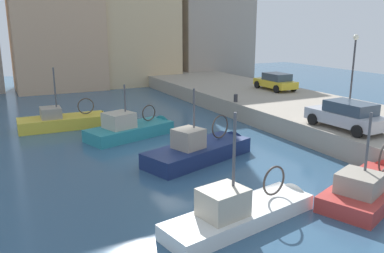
{
  "coord_description": "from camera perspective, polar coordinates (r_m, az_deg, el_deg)",
  "views": [
    {
      "loc": [
        -8.3,
        -18.15,
        6.65
      ],
      "look_at": [
        1.27,
        0.93,
        1.2
      ],
      "focal_mm": 37.49,
      "sensor_mm": 36.0,
      "label": 1
    }
  ],
  "objects": [
    {
      "name": "fishing_boat_white",
      "position": [
        14.45,
        7.88,
        -12.58
      ],
      "size": [
        6.82,
        2.76,
        4.71
      ],
      "color": "white",
      "rests_on": "ground"
    },
    {
      "name": "quay_wall",
      "position": [
        27.53,
        20.34,
        0.72
      ],
      "size": [
        9.0,
        56.0,
        1.2
      ],
      "primitive_type": "cube",
      "color": "#9E9384",
      "rests_on": "ground"
    },
    {
      "name": "quay_streetlamp",
      "position": [
        28.54,
        22.04,
        8.89
      ],
      "size": [
        0.36,
        0.36,
        4.83
      ],
      "color": "#38383D",
      "rests_on": "quay_wall"
    },
    {
      "name": "water_surface",
      "position": [
        21.03,
        -1.95,
        -4.12
      ],
      "size": [
        80.0,
        80.0,
        0.0
      ],
      "primitive_type": "plane",
      "color": "#335675",
      "rests_on": "ground"
    },
    {
      "name": "fishing_boat_teal",
      "position": [
        24.84,
        -8.15,
        -1.01
      ],
      "size": [
        6.41,
        3.71,
        4.17
      ],
      "color": "teal",
      "rests_on": "ground"
    },
    {
      "name": "fishing_boat_yellow",
      "position": [
        27.85,
        -17.08,
        0.07
      ],
      "size": [
        6.39,
        2.4,
        4.92
      ],
      "color": "gold",
      "rests_on": "ground"
    },
    {
      "name": "mooring_bollard_mid",
      "position": [
        29.24,
        6.24,
        4.05
      ],
      "size": [
        0.28,
        0.28,
        0.55
      ],
      "primitive_type": "cylinder",
      "color": "#2D2D33",
      "rests_on": "quay_wall"
    },
    {
      "name": "fishing_boat_red",
      "position": [
        17.85,
        24.21,
        -8.49
      ],
      "size": [
        6.41,
        4.01,
        4.49
      ],
      "color": "#BC3833",
      "rests_on": "ground"
    },
    {
      "name": "waterfront_building_west",
      "position": [
        52.11,
        2.4,
        15.6
      ],
      "size": [
        9.66,
        7.73,
        15.6
      ],
      "color": "#A39384",
      "rests_on": "ground"
    },
    {
      "name": "parked_car_yellow",
      "position": [
        35.11,
        11.81,
        6.3
      ],
      "size": [
        2.01,
        4.05,
        1.44
      ],
      "color": "gold",
      "rests_on": "quay_wall"
    },
    {
      "name": "fishing_boat_navy",
      "position": [
        20.56,
        1.61,
        -4.22
      ],
      "size": [
        6.98,
        3.99,
        4.61
      ],
      "color": "navy",
      "rests_on": "ground"
    },
    {
      "name": "parked_car_silver",
      "position": [
        22.88,
        21.21,
        1.51
      ],
      "size": [
        2.13,
        4.45,
        1.5
      ],
      "color": "#B7B7BC",
      "rests_on": "quay_wall"
    }
  ]
}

